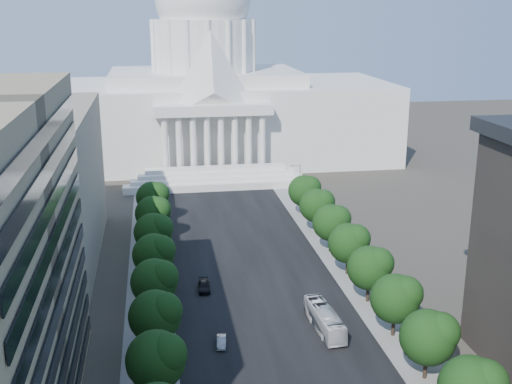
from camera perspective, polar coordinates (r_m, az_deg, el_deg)
road_asphalt at (r=125.30m, az=-0.68°, el=-6.72°), size 30.00×260.00×0.01m
sidewalk_left at (r=124.17m, az=-9.45°, el=-7.17°), size 8.00×260.00×0.02m
sidewalk_right at (r=129.25m, az=7.73°, el=-6.14°), size 8.00×260.00×0.02m
capitol at (r=211.75m, az=-4.54°, el=8.30°), size 120.00×56.00×73.00m
tree_l_d at (r=83.47m, az=-8.67°, el=-14.43°), size 7.79×7.60×9.97m
tree_l_e at (r=94.03m, az=-8.78°, el=-10.73°), size 7.79×7.60×9.97m
tree_l_f at (r=104.89m, az=-8.86°, el=-7.79°), size 7.79×7.60×9.97m
tree_l_g at (r=115.98m, az=-8.93°, el=-5.41°), size 7.79×7.60×9.97m
tree_l_h at (r=127.23m, az=-8.99°, el=-3.44°), size 7.79×7.60×9.97m
tree_l_i at (r=138.61m, az=-9.03°, el=-1.80°), size 7.79×7.60×9.97m
tree_l_j at (r=150.09m, az=-9.07°, el=-0.41°), size 7.79×7.60×9.97m
tree_r_d at (r=90.62m, az=15.29°, el=-12.24°), size 7.79×7.60×9.97m
tree_r_e at (r=100.42m, az=12.49°, el=-9.12°), size 7.79×7.60×9.97m
tree_r_f at (r=110.66m, az=10.23°, el=-6.55°), size 7.79×7.60×9.97m
tree_r_g at (r=121.22m, az=8.38°, el=-4.42°), size 7.79×7.60×9.97m
tree_r_h at (r=132.03m, az=6.84°, el=-2.63°), size 7.79×7.60×9.97m
tree_r_i at (r=143.03m, az=5.53°, el=-1.11°), size 7.79×7.60×9.97m
tree_r_j at (r=154.17m, az=4.42°, el=0.19°), size 7.79×7.60×9.97m
streetlight_c at (r=101.41m, az=13.26°, el=-9.31°), size 2.61×0.44×9.00m
streetlight_d at (r=122.97m, az=8.90°, el=-4.46°), size 2.61×0.44×9.00m
streetlight_e at (r=145.63m, az=5.91°, el=-1.06°), size 2.61×0.44×9.00m
streetlight_f at (r=168.95m, az=3.73°, el=1.41°), size 2.61×0.44×9.00m
car_silver at (r=98.19m, az=-3.09°, el=-13.16°), size 1.80×4.04×1.29m
car_dark_b at (r=115.75m, az=-4.64°, el=-8.37°), size 2.31×5.25×1.50m
city_bus at (r=102.42m, az=6.11°, el=-11.19°), size 3.81×12.98×3.57m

